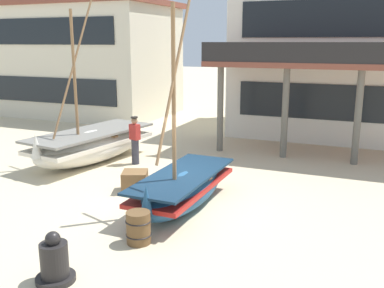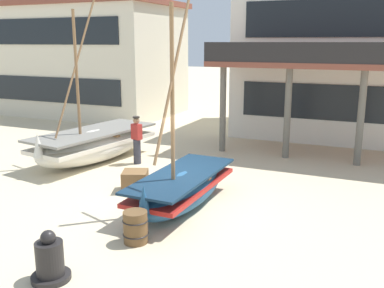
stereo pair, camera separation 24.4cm
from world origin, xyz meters
name	(u,v)px [view 2 (the right image)]	position (x,y,z in m)	size (l,w,h in m)	color
ground_plane	(177,203)	(0.00, 0.00, 0.00)	(120.00, 120.00, 0.00)	beige
fishing_boat_near_left	(94,144)	(-4.53, 2.54, 0.62)	(2.61, 5.14, 5.81)	silver
fishing_boat_centre_large	(182,188)	(0.23, -0.19, 0.51)	(1.51, 4.03, 5.20)	#23517A
fisherman_by_hull	(137,141)	(-2.95, 2.90, 0.83)	(0.41, 0.32, 1.68)	#33333D
capstan_winch	(50,261)	(-0.41, -4.39, 0.37)	(0.71, 0.71, 0.96)	black
wooden_barrel	(135,227)	(0.22, -2.48, 0.35)	(0.56, 0.56, 0.70)	brown
cargo_crate	(135,181)	(-1.53, 0.40, 0.29)	(0.70, 0.70, 0.58)	brown
harbor_building_main	(342,59)	(2.91, 11.55, 3.44)	(9.09, 9.64, 6.87)	silver
harbor_building_annex	(84,59)	(-11.79, 11.70, 3.21)	(11.26, 6.49, 6.40)	beige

